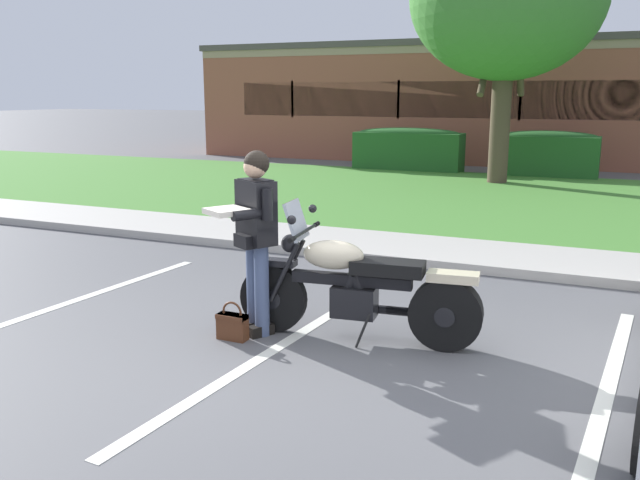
{
  "coord_description": "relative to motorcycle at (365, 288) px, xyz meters",
  "views": [
    {
      "loc": [
        2.53,
        -4.81,
        2.2
      ],
      "look_at": [
        0.04,
        0.83,
        0.85
      ],
      "focal_mm": 37.71,
      "sensor_mm": 36.0,
      "label": 1
    }
  ],
  "objects": [
    {
      "name": "hedge_center_left",
      "position": [
        0.26,
        13.26,
        0.16
      ],
      "size": [
        2.59,
        0.9,
        1.24
      ],
      "color": "#235623",
      "rests_on": "ground"
    },
    {
      "name": "brick_building",
      "position": [
        -0.8,
        19.97,
        1.44
      ],
      "size": [
        22.17,
        9.35,
        3.85
      ],
      "color": "#93513D",
      "rests_on": "ground"
    },
    {
      "name": "rider_person",
      "position": [
        -0.99,
        -0.24,
        0.52
      ],
      "size": [
        0.59,
        0.67,
        1.7
      ],
      "color": "black",
      "rests_on": "ground"
    },
    {
      "name": "grass_lawn",
      "position": [
        -0.57,
        8.78,
        -0.46
      ],
      "size": [
        60.0,
        8.77,
        0.06
      ],
      "primitive_type": "cube",
      "color": "#478433",
      "rests_on": "ground"
    },
    {
      "name": "stall_stripe_1",
      "position": [
        -0.63,
        -0.44,
        -0.49
      ],
      "size": [
        0.45,
        4.4,
        0.01
      ],
      "primitive_type": "cube",
      "rotation": [
        0.0,
        0.0,
        -0.08
      ],
      "color": "silver",
      "rests_on": "ground"
    },
    {
      "name": "stall_stripe_2",
      "position": [
        2.03,
        -0.44,
        -0.49
      ],
      "size": [
        0.45,
        4.4,
        0.01
      ],
      "primitive_type": "cube",
      "rotation": [
        0.0,
        0.0,
        -0.08
      ],
      "color": "silver",
      "rests_on": "ground"
    },
    {
      "name": "curb_strip",
      "position": [
        -0.57,
        2.79,
        -0.43
      ],
      "size": [
        60.0,
        0.2,
        0.12
      ],
      "primitive_type": "cube",
      "color": "#B7B2A8",
      "rests_on": "ground"
    },
    {
      "name": "hedge_left",
      "position": [
        -3.54,
        13.26,
        0.16
      ],
      "size": [
        3.09,
        0.9,
        1.24
      ],
      "color": "#235623",
      "rests_on": "ground"
    },
    {
      "name": "concrete_walk",
      "position": [
        -0.57,
        3.64,
        -0.45
      ],
      "size": [
        60.0,
        1.5,
        0.08
      ],
      "primitive_type": "cube",
      "color": "#B7B2A8",
      "rests_on": "ground"
    },
    {
      "name": "ground_plane",
      "position": [
        -0.57,
        -0.64,
        -0.49
      ],
      "size": [
        140.0,
        140.0,
        0.0
      ],
      "primitive_type": "plane",
      "color": "#565659"
    },
    {
      "name": "motorcycle",
      "position": [
        0.0,
        0.0,
        0.0
      ],
      "size": [
        2.24,
        0.82,
        1.26
      ],
      "color": "black",
      "rests_on": "ground"
    },
    {
      "name": "handbag",
      "position": [
        -1.11,
        -0.47,
        -0.34
      ],
      "size": [
        0.28,
        0.13,
        0.36
      ],
      "color": "#562D19",
      "rests_on": "ground"
    },
    {
      "name": "stall_stripe_0",
      "position": [
        -3.3,
        -0.44,
        -0.49
      ],
      "size": [
        0.45,
        4.4,
        0.01
      ],
      "primitive_type": "cube",
      "rotation": [
        0.0,
        0.0,
        -0.08
      ],
      "color": "silver",
      "rests_on": "ground"
    }
  ]
}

